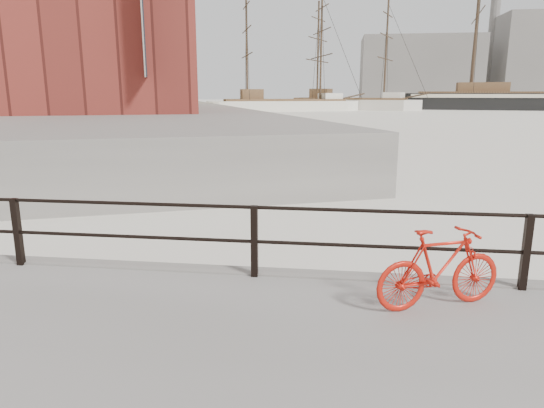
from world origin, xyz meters
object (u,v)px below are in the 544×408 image
(schooner_mid, at_px, (349,110))
(workboat_far, at_px, (77,117))
(bicycle, at_px, (440,268))
(workboat_near, at_px, (30,125))
(schooner_left, at_px, (284,111))

(schooner_mid, distance_m, workboat_far, 44.42)
(schooner_mid, bearing_deg, bicycle, -72.76)
(workboat_far, bearing_deg, schooner_mid, 20.77)
(workboat_far, bearing_deg, workboat_near, -100.63)
(workboat_far, bearing_deg, schooner_left, 24.05)
(bicycle, xyz_separation_m, schooner_left, (-9.61, 71.87, -0.83))
(schooner_left, xyz_separation_m, workboat_far, (-21.91, -23.33, 0.00))
(schooner_mid, xyz_separation_m, workboat_near, (-29.36, -43.86, 0.00))
(bicycle, height_order, schooner_mid, schooner_mid)
(schooner_left, relative_size, workboat_near, 2.37)
(bicycle, relative_size, workboat_near, 0.15)
(schooner_mid, relative_size, schooner_left, 0.99)
(schooner_left, height_order, workboat_far, schooner_left)
(schooner_left, bearing_deg, bicycle, -100.36)
(workboat_near, height_order, workboat_far, same)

